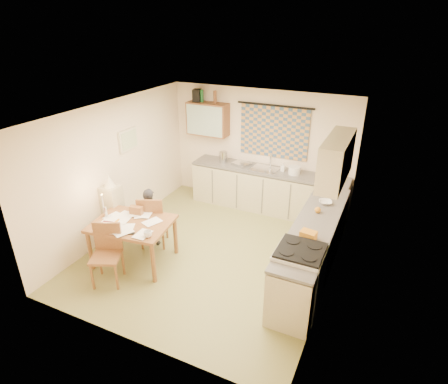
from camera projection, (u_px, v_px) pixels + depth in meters
The scene contains 44 objects.
floor at pixel (213, 252), 6.68m from camera, with size 4.00×4.50×0.02m, color olive.
ceiling at pixel (211, 112), 5.61m from camera, with size 4.00×4.50×0.02m, color white.
wall_back at pixel (260, 148), 7.99m from camera, with size 4.00×0.02×2.50m, color beige.
wall_front at pixel (123, 262), 4.29m from camera, with size 4.00×0.02×2.50m, color beige.
wall_left at pixel (115, 169), 6.92m from camera, with size 0.02×4.50×2.50m, color beige.
wall_right at pixel (337, 213), 5.37m from camera, with size 0.02×4.50×2.50m, color beige.
window_blind at pixel (274, 132), 7.67m from camera, with size 1.45×0.03×1.05m, color #355273.
curtain_rod at pixel (275, 106), 7.42m from camera, with size 0.04×0.04×1.60m, color black.
wall_cabinet at pixel (208, 119), 8.05m from camera, with size 0.90×0.34×0.70m, color brown.
wall_cabinet_glass at pixel (204, 121), 7.91m from camera, with size 0.84×0.02×0.64m, color #99B2A5.
upper_cabinet_right at pixel (336, 160), 5.63m from camera, with size 0.34×1.30×0.70m, color tan.
framed_print at pixel (128, 140), 7.04m from camera, with size 0.04×0.50×0.40m, color beige.
print_canvas at pixel (129, 140), 7.03m from camera, with size 0.01×0.42×0.32m, color white.
counter_back at pixel (267, 190), 7.96m from camera, with size 3.30×0.62×0.92m.
counter_right at pixel (313, 248), 5.97m from camera, with size 0.62×2.95×0.92m.
stove at pixel (298, 279), 5.20m from camera, with size 0.64×0.64×1.00m.
sink at pixel (265, 171), 7.80m from camera, with size 0.55×0.45×0.10m, color silver.
tap at pixel (271, 160), 7.85m from camera, with size 0.03×0.03×0.28m, color silver.
dish_rack at pixel (241, 164), 7.98m from camera, with size 0.35×0.30×0.06m, color silver.
kettle at pixel (223, 157), 8.10m from camera, with size 0.18×0.18×0.24m, color silver.
mixing_bowl at pixel (294, 170), 7.51m from camera, with size 0.24×0.24×0.16m, color white.
soap_bottle at pixel (283, 167), 7.65m from camera, with size 0.09×0.09×0.18m, color white.
bowl at pixel (325, 202), 6.34m from camera, with size 0.28×0.28×0.05m, color white.
orange_bag at pixel (308, 235), 5.33m from camera, with size 0.22×0.16×0.12m, color orange.
fruit_orange at pixel (318, 210), 6.04m from camera, with size 0.10×0.10×0.10m, color orange.
speaker at pixel (197, 95), 7.95m from camera, with size 0.16×0.20×0.26m, color black.
bottle_green at pixel (202, 96), 7.90m from camera, with size 0.07×0.07×0.26m, color #195926.
bottle_brown at pixel (215, 97), 7.78m from camera, with size 0.07×0.07×0.26m, color brown.
dining_table at pixel (134, 241), 6.28m from camera, with size 1.38×1.12×0.75m.
chair_far at pixel (154, 229), 6.77m from camera, with size 0.59×0.59×1.00m.
chair_near at pixel (108, 265), 5.82m from camera, with size 0.57×0.57×0.96m.
person at pixel (150, 217), 6.69m from camera, with size 0.45×0.34×1.11m, color black.
shelf_stand at pixel (114, 213), 6.84m from camera, with size 0.32×0.30×1.08m, color tan.
lampshade at pixel (109, 181), 6.56m from camera, with size 0.20×0.20×0.22m, color beige.
letter_rack at pixel (136, 211), 6.32m from camera, with size 0.22×0.10×0.16m, color brown.
mug at pixel (148, 234), 5.70m from camera, with size 0.14×0.14×0.10m, color white.
magazine at pixel (100, 225), 6.03m from camera, with size 0.23×0.28×0.02m, color maroon.
book at pixel (108, 222), 6.12m from camera, with size 0.22×0.26×0.02m, color orange.
orange_box at pixel (106, 227), 5.94m from camera, with size 0.12×0.08×0.04m, color orange.
eyeglasses at pixel (130, 234), 5.79m from camera, with size 0.13×0.04×0.02m, color black.
candle_holder at pixel (105, 212), 6.26m from camera, with size 0.06×0.06×0.18m, color silver.
candle at pixel (102, 201), 6.17m from camera, with size 0.02×0.02×0.22m, color white.
candle_flame at pixel (102, 195), 6.12m from camera, with size 0.02×0.02×0.02m, color #FFCC66.
papers at pixel (125, 222), 6.11m from camera, with size 1.04×0.98×0.02m.
Camera 1 is at (2.56, -4.97, 3.81)m, focal length 30.00 mm.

